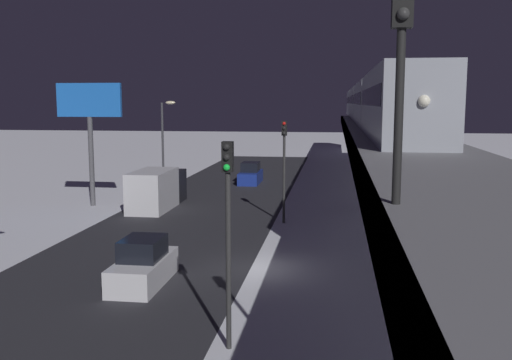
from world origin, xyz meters
name	(u,v)px	position (x,y,z in m)	size (l,w,h in m)	color
ground_plane	(249,268)	(0.00, 0.00, 0.00)	(240.00, 240.00, 0.00)	white
avenue_asphalt	(135,264)	(5.42, 0.00, 0.00)	(11.00, 107.36, 0.01)	#28282D
elevated_railway	(407,163)	(-6.86, 0.00, 4.95)	(5.00, 107.36, 5.72)	slate
subway_train	(368,103)	(-6.96, -33.29, 7.50)	(2.94, 74.07, 3.40)	#999EA8
rail_signal	(401,50)	(-4.93, 14.62, 8.45)	(0.36, 0.41, 4.00)	black
sedan_white	(143,265)	(4.02, 2.85, 0.80)	(1.80, 4.33, 1.97)	silver
sedan_blue	(251,175)	(4.02, -27.40, 0.80)	(1.80, 4.47, 1.97)	navy
box_truck	(157,189)	(8.82, -14.10, 1.35)	(2.40, 7.40, 2.80)	black
traffic_light_near	(228,215)	(-0.68, 8.56, 4.20)	(0.32, 0.44, 6.40)	#2D2D2D
traffic_light_mid	(284,157)	(-0.68, -10.10, 4.20)	(0.32, 0.44, 6.40)	#2D2D2D
commercial_billboard	(90,112)	(13.77, -14.22, 6.83)	(4.80, 0.36, 8.90)	#4C4C51
street_lamp_far	(165,133)	(11.50, -25.00, 4.81)	(1.35, 0.44, 7.65)	#38383D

